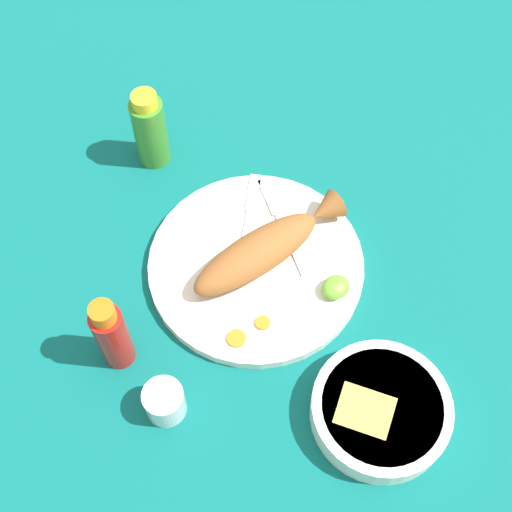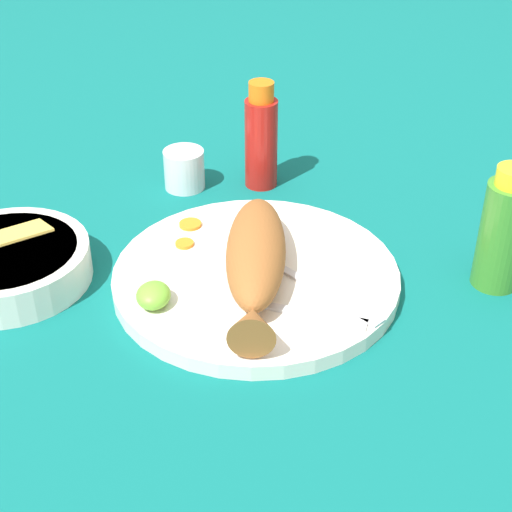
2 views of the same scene
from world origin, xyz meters
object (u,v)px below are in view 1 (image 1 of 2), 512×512
hot_sauce_bottle_green (150,130)px  salt_cup (165,403)px  fork_far (280,219)px  hot_sauce_bottle_red (112,335)px  fried_fish (265,248)px  guacamole_bowl (378,411)px  fork_near (249,216)px  main_plate (256,266)px

hot_sauce_bottle_green → salt_cup: hot_sauce_bottle_green is taller
fork_far → hot_sauce_bottle_red: hot_sauce_bottle_red is taller
fried_fish → guacamole_bowl: size_ratio=1.39×
salt_cup → fried_fish: bearing=-156.7°
hot_sauce_bottle_red → guacamole_bowl: size_ratio=0.80×
fried_fish → fork_near: 0.08m
fork_far → hot_sauce_bottle_red: (0.31, 0.04, 0.05)m
fried_fish → fork_far: fried_fish is taller
main_plate → salt_cup: bearing=24.8°
fried_fish → fork_near: (-0.02, -0.07, -0.02)m
main_plate → hot_sauce_bottle_green: size_ratio=2.22×
fork_near → hot_sauce_bottle_red: hot_sauce_bottle_red is taller
hot_sauce_bottle_red → fork_far: bearing=-172.5°
fried_fish → hot_sauce_bottle_red: (0.25, 0.00, 0.02)m
fork_far → fork_near: bearing=63.9°
fork_far → salt_cup: bearing=132.2°
main_plate → fried_fish: 0.04m
fried_fish → guacamole_bowl: (0.02, 0.28, -0.02)m
hot_sauce_bottle_red → hot_sauce_bottle_green: hot_sauce_bottle_red is taller
fork_near → hot_sauce_bottle_red: 0.29m
fried_fish → fork_far: size_ratio=1.44×
fork_near → main_plate: bearing=-164.4°
fried_fish → hot_sauce_bottle_red: size_ratio=1.75×
fork_near → salt_cup: size_ratio=2.56×
fried_fish → salt_cup: fried_fish is taller
hot_sauce_bottle_green → hot_sauce_bottle_red: bearing=50.1°
fried_fish → hot_sauce_bottle_green: hot_sauce_bottle_green is taller
fork_far → hot_sauce_bottle_green: bearing=36.8°
fork_near → hot_sauce_bottle_red: size_ratio=0.96×
fork_near → fork_far: same height
fried_fish → hot_sauce_bottle_green: bearing=-84.5°
hot_sauce_bottle_red → hot_sauce_bottle_green: bearing=-129.9°
fork_near → guacamole_bowl: 0.36m
hot_sauce_bottle_red → hot_sauce_bottle_green: (-0.23, -0.27, -0.00)m
fried_fish → guacamole_bowl: 0.28m
salt_cup → fork_far: bearing=-154.3°
hot_sauce_bottle_green → guacamole_bowl: hot_sauce_bottle_green is taller
salt_cup → guacamole_bowl: guacamole_bowl is taller
fried_fish → fork_near: size_ratio=1.83×
fork_far → guacamole_bowl: size_ratio=0.97×
fried_fish → fork_near: fried_fish is taller
fork_near → salt_cup: 0.32m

